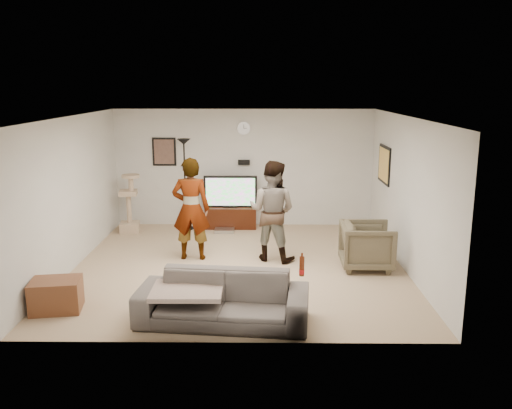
{
  "coord_description": "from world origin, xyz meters",
  "views": [
    {
      "loc": [
        0.38,
        -8.6,
        3.01
      ],
      "look_at": [
        0.29,
        0.2,
        1.02
      ],
      "focal_mm": 37.56,
      "sensor_mm": 36.0,
      "label": 1
    }
  ],
  "objects_px": {
    "tv_stand": "(231,217)",
    "cat_tree": "(129,203)",
    "sofa": "(223,299)",
    "armchair": "(367,246)",
    "beer_bottle": "(302,266)",
    "side_table": "(56,295)",
    "floor_lamp": "(185,185)",
    "tv": "(231,191)",
    "person_left": "(191,209)",
    "person_right": "(272,211)"
  },
  "relations": [
    {
      "from": "sofa",
      "to": "floor_lamp",
      "type": "bearing_deg",
      "value": 109.37
    },
    {
      "from": "cat_tree",
      "to": "beer_bottle",
      "type": "xyz_separation_m",
      "value": [
        3.25,
        -4.31,
        0.15
      ]
    },
    {
      "from": "tv_stand",
      "to": "side_table",
      "type": "distance_m",
      "value": 4.83
    },
    {
      "from": "floor_lamp",
      "to": "armchair",
      "type": "bearing_deg",
      "value": -36.07
    },
    {
      "from": "tv_stand",
      "to": "armchair",
      "type": "xyz_separation_m",
      "value": [
        2.41,
        -2.58,
        0.16
      ]
    },
    {
      "from": "tv",
      "to": "side_table",
      "type": "bearing_deg",
      "value": -116.01
    },
    {
      "from": "tv_stand",
      "to": "side_table",
      "type": "bearing_deg",
      "value": -116.01
    },
    {
      "from": "armchair",
      "to": "beer_bottle",
      "type": "bearing_deg",
      "value": 150.92
    },
    {
      "from": "person_right",
      "to": "cat_tree",
      "type": "bearing_deg",
      "value": -9.19
    },
    {
      "from": "floor_lamp",
      "to": "beer_bottle",
      "type": "height_order",
      "value": "floor_lamp"
    },
    {
      "from": "floor_lamp",
      "to": "beer_bottle",
      "type": "xyz_separation_m",
      "value": [
        2.12,
        -4.56,
        -0.19
      ]
    },
    {
      "from": "tv",
      "to": "floor_lamp",
      "type": "bearing_deg",
      "value": -172.16
    },
    {
      "from": "tv",
      "to": "cat_tree",
      "type": "bearing_deg",
      "value": -169.6
    },
    {
      "from": "floor_lamp",
      "to": "person_right",
      "type": "bearing_deg",
      "value": -48.3
    },
    {
      "from": "person_right",
      "to": "side_table",
      "type": "bearing_deg",
      "value": 58.49
    },
    {
      "from": "sofa",
      "to": "side_table",
      "type": "relative_size",
      "value": 3.37
    },
    {
      "from": "sofa",
      "to": "armchair",
      "type": "bearing_deg",
      "value": 49.02
    },
    {
      "from": "sofa",
      "to": "beer_bottle",
      "type": "bearing_deg",
      "value": 5.71
    },
    {
      "from": "cat_tree",
      "to": "armchair",
      "type": "distance_m",
      "value": 5.01
    },
    {
      "from": "tv_stand",
      "to": "armchair",
      "type": "relative_size",
      "value": 1.28
    },
    {
      "from": "cat_tree",
      "to": "side_table",
      "type": "height_order",
      "value": "cat_tree"
    },
    {
      "from": "person_left",
      "to": "person_right",
      "type": "height_order",
      "value": "person_left"
    },
    {
      "from": "person_right",
      "to": "side_table",
      "type": "relative_size",
      "value": 2.69
    },
    {
      "from": "tv_stand",
      "to": "side_table",
      "type": "height_order",
      "value": "tv_stand"
    },
    {
      "from": "tv",
      "to": "sofa",
      "type": "distance_m",
      "value": 4.72
    },
    {
      "from": "beer_bottle",
      "to": "tv",
      "type": "bearing_deg",
      "value": 104.01
    },
    {
      "from": "person_left",
      "to": "sofa",
      "type": "height_order",
      "value": "person_left"
    },
    {
      "from": "person_left",
      "to": "person_right",
      "type": "bearing_deg",
      "value": 179.36
    },
    {
      "from": "tv",
      "to": "cat_tree",
      "type": "height_order",
      "value": "cat_tree"
    },
    {
      "from": "cat_tree",
      "to": "person_right",
      "type": "height_order",
      "value": "person_right"
    },
    {
      "from": "beer_bottle",
      "to": "side_table",
      "type": "relative_size",
      "value": 0.38
    },
    {
      "from": "person_left",
      "to": "armchair",
      "type": "bearing_deg",
      "value": 171.53
    },
    {
      "from": "person_left",
      "to": "armchair",
      "type": "relative_size",
      "value": 2.12
    },
    {
      "from": "cat_tree",
      "to": "sofa",
      "type": "relative_size",
      "value": 0.56
    },
    {
      "from": "person_left",
      "to": "sofa",
      "type": "bearing_deg",
      "value": 106.21
    },
    {
      "from": "person_right",
      "to": "beer_bottle",
      "type": "xyz_separation_m",
      "value": [
        0.33,
        -2.56,
        -0.11
      ]
    },
    {
      "from": "tv",
      "to": "side_table",
      "type": "xyz_separation_m",
      "value": [
        -2.12,
        -4.34,
        -0.57
      ]
    },
    {
      "from": "sofa",
      "to": "armchair",
      "type": "xyz_separation_m",
      "value": [
        2.25,
        2.12,
        0.07
      ]
    },
    {
      "from": "person_right",
      "to": "armchair",
      "type": "distance_m",
      "value": 1.7
    },
    {
      "from": "tv_stand",
      "to": "armchair",
      "type": "height_order",
      "value": "armchair"
    },
    {
      "from": "armchair",
      "to": "side_table",
      "type": "distance_m",
      "value": 4.87
    },
    {
      "from": "tv",
      "to": "person_right",
      "type": "height_order",
      "value": "person_right"
    },
    {
      "from": "beer_bottle",
      "to": "sofa",
      "type": "bearing_deg",
      "value": 180.0
    },
    {
      "from": "tv_stand",
      "to": "person_right",
      "type": "bearing_deg",
      "value": -68.49
    },
    {
      "from": "sofa",
      "to": "cat_tree",
      "type": "bearing_deg",
      "value": 123.22
    },
    {
      "from": "tv_stand",
      "to": "cat_tree",
      "type": "distance_m",
      "value": 2.15
    },
    {
      "from": "tv",
      "to": "sofa",
      "type": "height_order",
      "value": "tv"
    },
    {
      "from": "floor_lamp",
      "to": "tv",
      "type": "bearing_deg",
      "value": 7.84
    },
    {
      "from": "cat_tree",
      "to": "side_table",
      "type": "bearing_deg",
      "value": -90.55
    },
    {
      "from": "tv",
      "to": "person_left",
      "type": "xyz_separation_m",
      "value": [
        -0.56,
        -2.1,
        0.11
      ]
    }
  ]
}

